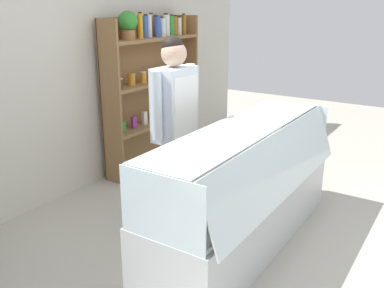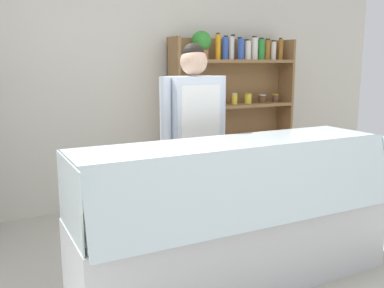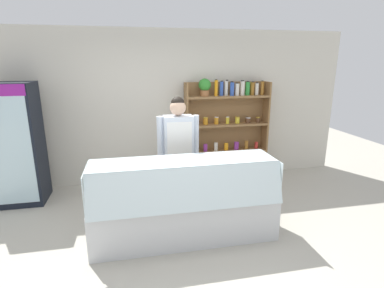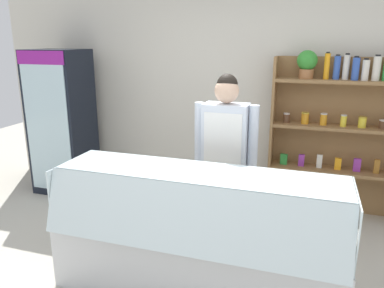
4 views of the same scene
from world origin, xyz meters
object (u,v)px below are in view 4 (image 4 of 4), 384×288
at_px(deli_display_case, 196,255).
at_px(shop_clerk, 225,149).
at_px(drinks_fridge, 62,122).
at_px(shelving_unit, 340,125).

height_order(deli_display_case, shop_clerk, shop_clerk).
bearing_deg(drinks_fridge, shop_clerk, -18.27).
distance_m(shelving_unit, deli_display_case, 2.27).
bearing_deg(shelving_unit, drinks_fridge, -174.47).
bearing_deg(drinks_fridge, shelving_unit, 5.53).
bearing_deg(deli_display_case, shop_clerk, 85.57).
height_order(shelving_unit, deli_display_case, shelving_unit).
height_order(drinks_fridge, deli_display_case, drinks_fridge).
distance_m(drinks_fridge, shelving_unit, 3.44).
relative_size(shelving_unit, deli_display_case, 0.83).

